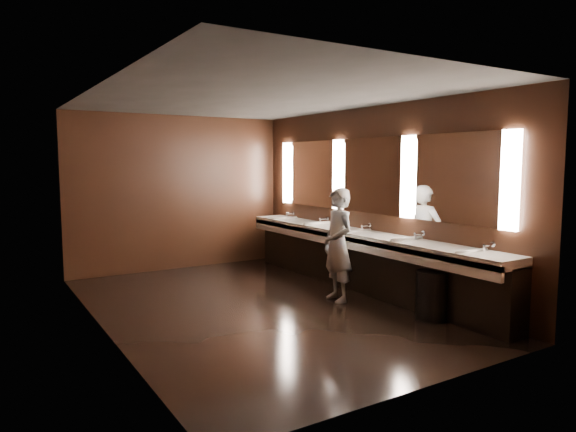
% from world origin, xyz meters
% --- Properties ---
extents(floor, '(6.00, 6.00, 0.00)m').
position_xyz_m(floor, '(0.00, 0.00, 0.00)').
color(floor, black).
rests_on(floor, ground).
extents(ceiling, '(4.00, 6.00, 0.02)m').
position_xyz_m(ceiling, '(0.00, 0.00, 2.80)').
color(ceiling, '#2D2D2B').
rests_on(ceiling, wall_back).
extents(wall_back, '(4.00, 0.02, 2.80)m').
position_xyz_m(wall_back, '(0.00, 3.00, 1.40)').
color(wall_back, black).
rests_on(wall_back, floor).
extents(wall_front, '(4.00, 0.02, 2.80)m').
position_xyz_m(wall_front, '(0.00, -3.00, 1.40)').
color(wall_front, black).
rests_on(wall_front, floor).
extents(wall_left, '(0.02, 6.00, 2.80)m').
position_xyz_m(wall_left, '(-2.00, 0.00, 1.40)').
color(wall_left, black).
rests_on(wall_left, floor).
extents(wall_right, '(0.02, 6.00, 2.80)m').
position_xyz_m(wall_right, '(2.00, 0.00, 1.40)').
color(wall_right, black).
rests_on(wall_right, floor).
extents(sink_counter, '(0.55, 5.40, 1.01)m').
position_xyz_m(sink_counter, '(1.79, 0.00, 0.50)').
color(sink_counter, black).
rests_on(sink_counter, floor).
extents(mirror_band, '(0.06, 5.03, 1.15)m').
position_xyz_m(mirror_band, '(1.98, -0.00, 1.75)').
color(mirror_band, '#FBE3D0').
rests_on(mirror_band, wall_right).
extents(person, '(0.45, 0.63, 1.60)m').
position_xyz_m(person, '(1.11, -0.33, 0.80)').
color(person, '#7B93B8').
rests_on(person, floor).
extents(trash_bin, '(0.40, 0.40, 0.61)m').
position_xyz_m(trash_bin, '(1.58, -1.65, 0.31)').
color(trash_bin, black).
rests_on(trash_bin, floor).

